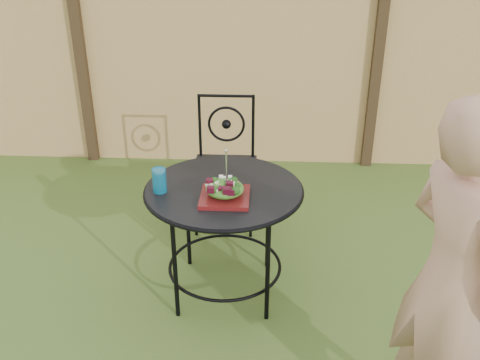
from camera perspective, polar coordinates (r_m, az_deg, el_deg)
The scene contains 9 objects.
ground at distance 3.30m, azimuth -3.89°, elevation -13.77°, with size 60.00×60.00×0.00m, color #294516.
fence at distance 4.85m, azimuth -1.32°, elevation 12.47°, with size 8.00×0.12×1.90m.
patio_table at distance 3.13m, azimuth -1.71°, elevation -3.06°, with size 0.92×0.92×0.72m.
patio_chair at distance 3.95m, azimuth -1.59°, elevation 2.24°, with size 0.46×0.46×0.95m.
diner at distance 2.37m, azimuth 21.74°, elevation -10.02°, with size 0.58×0.38×1.60m, color tan.
salad_plate at distance 2.94m, azimuth -1.62°, elevation -1.81°, with size 0.27×0.27×0.02m, color #4E0B14.
salad at distance 2.92m, azimuth -1.64°, elevation -0.92°, with size 0.21×0.21×0.08m, color #235614.
fork at distance 2.86m, azimuth -1.47°, elevation 1.39°, with size 0.01×0.01×0.18m, color silver.
drinking_glass at distance 3.03m, azimuth -8.60°, elevation -0.03°, with size 0.08×0.08×0.14m, color #0B5E81.
Camera 1 is at (0.34, -2.49, 2.14)m, focal length 40.00 mm.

